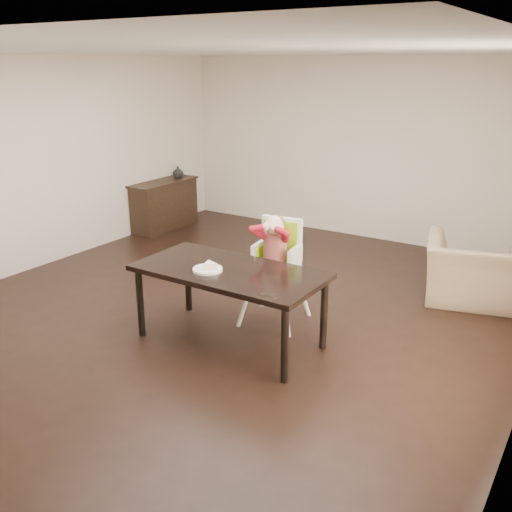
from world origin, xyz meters
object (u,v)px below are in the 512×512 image
Objects in this scene: high_chair at (276,247)px; sideboard at (165,205)px; armchair at (479,260)px; dining_table at (230,277)px.

high_chair is 3.92m from sideboard.
sideboard is (-4.98, 0.40, -0.10)m from armchair.
high_chair is (0.12, 0.66, 0.14)m from dining_table.
sideboard reaches higher than dining_table.
dining_table is 1.56× the size of high_chair.
high_chair is 1.02× the size of armchair.
dining_table is at bearing 37.24° from armchair.
dining_table is 1.59× the size of armchair.
sideboard is at bearing -19.54° from armchair.
high_chair is 2.36m from armchair.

